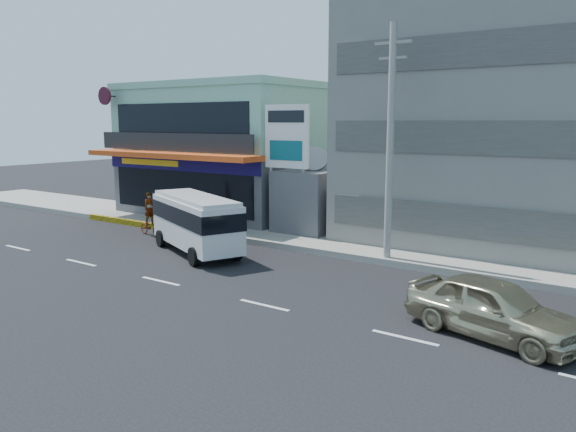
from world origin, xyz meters
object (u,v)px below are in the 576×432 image
Objects in this scene: motorcycle_rider at (150,221)px; concrete_building at (535,101)px; shop_building at (234,153)px; minibus at (196,219)px; satellite_dish at (314,169)px; billboard at (287,144)px; sedan at (493,308)px; utility_pole_near at (390,144)px.

concrete_building is at bearing 28.40° from motorcycle_rider.
shop_building is 0.77× the size of concrete_building.
motorcycle_rider is at bearing -151.60° from concrete_building.
minibus is (5.86, -9.74, -2.40)m from shop_building.
satellite_dish is at bearing -158.20° from concrete_building.
billboard is at bearing 27.56° from motorcycle_rider.
satellite_dish is (-10.00, -4.00, -3.42)m from concrete_building.
motorcycle_rider is (-4.92, 1.57, -0.83)m from minibus.
motorcycle_rider is at bearing 92.14° from sedan.
utility_pole_near is 1.98× the size of sedan.
billboard is 6.75m from utility_pole_near.
motorcycle_rider is (-17.06, -9.23, -6.23)m from concrete_building.
utility_pole_near is 9.44m from minibus.
concrete_building is at bearing 3.35° from shop_building.
motorcycle_rider is at bearing -143.50° from satellite_dish.
sedan is at bearing -38.37° from satellite_dish.
satellite_dish is 0.22× the size of billboard.
minibus reaches higher than motorcycle_rider.
shop_building is at bearing 72.88° from sedan.
concrete_building is 3.16× the size of sedan.
shop_building is at bearing 121.04° from minibus.
concrete_building is 1.60× the size of utility_pole_near.
concrete_building is 20.37m from motorcycle_rider.
motorcycle_rider is at bearing -152.44° from billboard.
utility_pole_near is (6.50, -1.80, 0.22)m from billboard.
billboard is 0.69× the size of utility_pole_near.
satellite_dish is 7.39m from minibus.
minibus is 2.88× the size of motorcycle_rider.
satellite_dish is 0.30× the size of sedan.
utility_pole_near is 1.50× the size of minibus.
motorcycle_rider is (-19.06, 4.27, -0.10)m from sedan.
satellite_dish is 7.17m from utility_pole_near.
shop_building is 1.86× the size of minibus.
satellite_dish is 15.54m from sedan.
sedan is (6.00, -5.90, -4.29)m from utility_pole_near.
shop_building reaches higher than satellite_dish.
satellite_dish is at bearing 36.50° from motorcycle_rider.
utility_pole_near is (14.00, -6.55, 1.15)m from shop_building.
shop_building is 8.84m from motorcycle_rider.
concrete_building is 10.67× the size of satellite_dish.
concrete_building reaches higher than shop_building.
minibus is at bearing -58.96° from shop_building.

